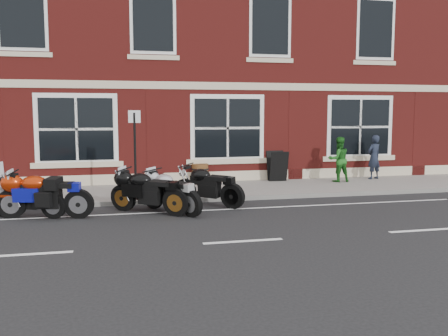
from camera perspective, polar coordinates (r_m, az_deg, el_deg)
The scene contains 14 objects.
ground at distance 12.73m, azimuth -1.40°, elevation -5.01°, with size 80.00×80.00×0.00m, color black.
sidewalk at distance 15.62m, azimuth -3.65°, elevation -2.66°, with size 30.00×3.00×0.12m, color slate.
kerb at distance 14.08m, azimuth -2.58°, elevation -3.65°, with size 30.00×0.16×0.12m, color slate.
pub_building at distance 23.11m, azimuth -6.95°, elevation 15.04°, with size 24.00×12.00×12.00m, color maroon.
moto_touring_silver at distance 12.90m, azimuth -21.79°, elevation -2.90°, with size 1.88×0.93×1.32m.
moto_sport_red at distance 12.61m, azimuth -19.96°, elevation -2.75°, with size 2.28×0.65×1.04m.
moto_sport_black at distance 12.58m, azimuth -8.68°, elevation -2.51°, with size 1.85×1.52×1.02m.
moto_sport_silver at distance 12.61m, azimuth -6.07°, elevation -2.58°, with size 1.27×1.89×0.97m.
moto_naked_black at distance 13.46m, azimuth -1.91°, elevation -1.89°, with size 1.65×1.70×1.00m.
pedestrian_left at distance 18.69m, azimuth 16.76°, elevation 1.20°, with size 0.58×0.38×1.58m, color black.
pedestrian_right at distance 17.62m, azimuth 12.97°, elevation 0.96°, with size 0.75×0.59×1.55m, color #1D611B.
a_board_sign at distance 17.49m, azimuth 6.11°, elevation 0.24°, with size 0.63×0.42×1.05m, color black, non-canonical shape.
barrel_planter at distance 16.91m, azimuth -2.75°, elevation -0.63°, with size 0.59×0.59×0.65m.
parking_sign at distance 14.13m, azimuth -10.14°, elevation 2.31°, with size 0.33×0.14×2.45m.
Camera 1 is at (-2.54, -12.21, 2.53)m, focal length 40.00 mm.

